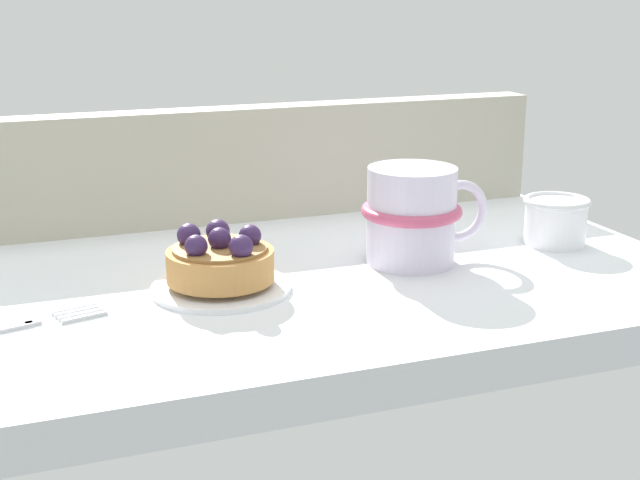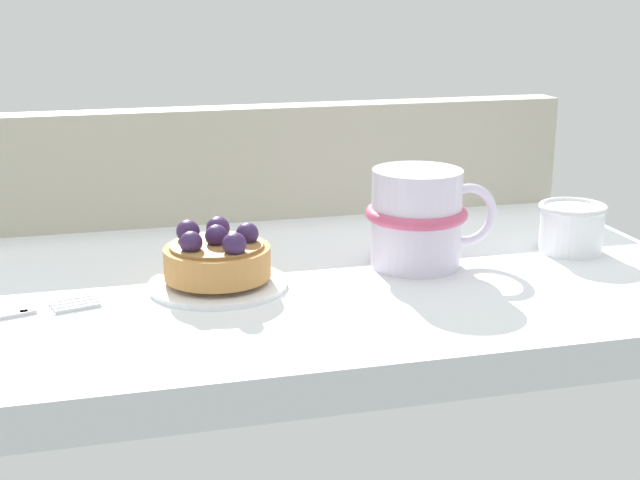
# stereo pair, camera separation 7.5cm
# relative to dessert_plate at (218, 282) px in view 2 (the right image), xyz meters

# --- Properties ---
(ground_plane) EXTENTS (0.66, 0.41, 0.03)m
(ground_plane) POSITION_rel_dessert_plate_xyz_m (0.08, 0.03, -0.02)
(ground_plane) COLOR silver
(window_rail_back) EXTENTS (0.65, 0.04, 0.12)m
(window_rail_back) POSITION_rel_dessert_plate_xyz_m (0.08, 0.21, 0.05)
(window_rail_back) COLOR #B2AD99
(window_rail_back) RESTS_ON ground_plane
(dessert_plate) EXTENTS (0.11, 0.11, 0.01)m
(dessert_plate) POSITION_rel_dessert_plate_xyz_m (0.00, 0.00, 0.00)
(dessert_plate) COLOR white
(dessert_plate) RESTS_ON ground_plane
(raspberry_tart) EXTENTS (0.09, 0.09, 0.04)m
(raspberry_tart) POSITION_rel_dessert_plate_xyz_m (-0.00, 0.00, 0.02)
(raspberry_tart) COLOR #B77F42
(raspberry_tart) RESTS_ON dessert_plate
(coffee_mug) EXTENTS (0.12, 0.09, 0.09)m
(coffee_mug) POSITION_rel_dessert_plate_xyz_m (0.18, 0.01, 0.04)
(coffee_mug) COLOR silver
(coffee_mug) RESTS_ON ground_plane
(sugar_bowl) EXTENTS (0.06, 0.06, 0.04)m
(sugar_bowl) POSITION_rel_dessert_plate_xyz_m (0.33, 0.02, 0.02)
(sugar_bowl) COLOR white
(sugar_bowl) RESTS_ON ground_plane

